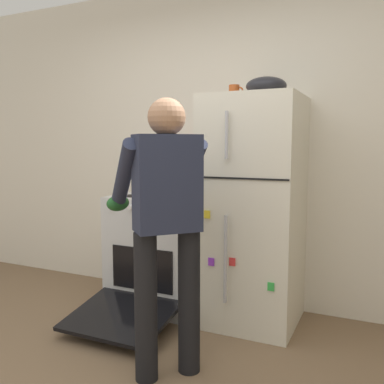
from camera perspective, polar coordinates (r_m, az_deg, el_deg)
name	(u,v)px	position (r m, az deg, el deg)	size (l,w,h in m)	color
kitchen_wall_back	(225,144)	(3.59, 4.60, 6.57)	(6.00, 0.10, 2.70)	silver
refrigerator	(253,211)	(3.16, 8.39, -2.61)	(0.68, 0.72, 1.70)	silver
stove_range	(161,252)	(3.52, -4.25, -8.16)	(0.76, 1.23, 0.93)	silver
person_cook	(165,213)	(2.38, -3.69, -2.85)	(0.69, 0.72, 1.60)	black
red_pot	(176,189)	(3.32, -2.18, 0.45)	(0.35, 0.25, 0.12)	red
coffee_mug	(234,91)	(3.24, 5.83, 13.56)	(0.11, 0.08, 0.10)	#B24C1E
pepper_mill	(143,183)	(3.76, -6.71, 1.30)	(0.05, 0.05, 0.15)	brown
mixing_bowl	(266,86)	(3.12, 10.13, 14.09)	(0.29, 0.29, 0.13)	black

